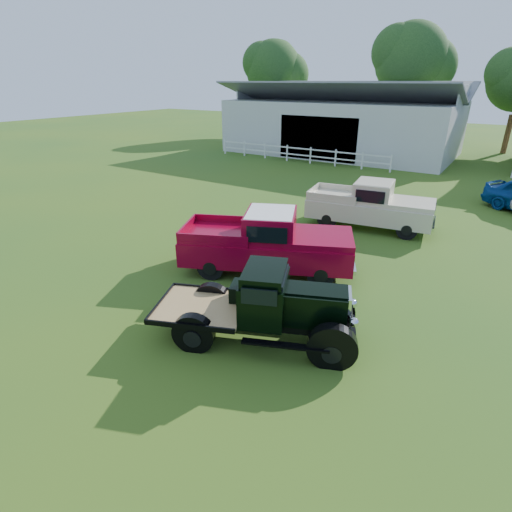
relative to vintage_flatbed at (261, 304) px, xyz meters
The scene contains 8 objects.
ground 2.14m from the vintage_flatbed, 151.47° to the left, with size 120.00×120.00×0.00m, color #2C561B.
shed_left 28.35m from the vintage_flatbed, 107.89° to the left, with size 18.80×10.20×5.60m, color #9E9E9D, non-canonical shape.
fence_rail 23.05m from the vintage_flatbed, 114.85° to the left, with size 14.20×0.16×1.20m, color white, non-canonical shape.
tree_a 39.45m from the vintage_flatbed, 120.13° to the left, with size 6.30×6.30×10.50m, color black, non-canonical shape.
tree_b 35.70m from the vintage_flatbed, 99.25° to the left, with size 6.90×6.90×11.50m, color black, non-canonical shape.
vintage_flatbed is the anchor object (origin of this frame).
red_pickup 3.82m from the vintage_flatbed, 119.10° to the left, with size 5.63×2.16×2.05m, color maroon, non-canonical shape.
white_pickup 9.34m from the vintage_flatbed, 92.64° to the left, with size 5.28×2.05×1.94m, color beige, non-canonical shape.
Camera 1 is at (6.00, -7.83, 5.81)m, focal length 28.00 mm.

